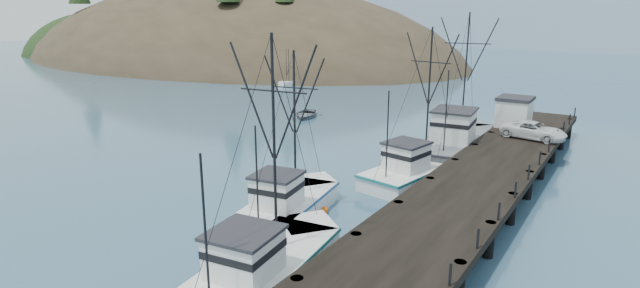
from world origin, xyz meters
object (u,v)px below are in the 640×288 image
Objects in this scene: trawler_mid at (289,204)px; trawler_far at (417,169)px; pier_shed at (514,111)px; work_vessel at (457,142)px; pickup_truck at (534,130)px; trawler_near at (265,265)px; motorboat at (306,117)px; pier at (491,169)px.

trawler_mid is 11.73m from trawler_far.
work_vessel is at bearing -120.11° from pier_shed.
pickup_truck is (10.40, 20.87, 1.92)m from trawler_mid.
trawler_near is 25.88m from work_vessel.
trawler_far is 24.76m from motorboat.
pier is at bearing 72.49° from trawler_near.
work_vessel reaches higher than pier.
pier is 5.43m from trawler_far.
trawler_near is 2.28× the size of pickup_truck.
pickup_truck reaches higher than motorboat.
pier is at bearing -177.82° from pickup_truck.
pickup_truck is (1.01, 9.49, 1.04)m from pier.
trawler_mid is at bearing -110.13° from trawler_far.
trawler_near is at bearing -91.92° from work_vessel.
trawler_mid is 23.39m from pickup_truck.
trawler_near is 1.12× the size of trawler_mid.
work_vessel is 7.09m from pier_shed.
trawler_near reaches higher than pier.
trawler_near is at bearing 174.53° from pickup_truck.
work_vessel reaches higher than trawler_far.
pier is 13.66m from pier_shed.
trawler_far reaches higher than trawler_mid.
pier_shed is 4.75m from pickup_truck.
trawler_near is (-5.75, -18.22, -0.87)m from pier.
trawler_far is at bearing -56.65° from motorboat.
work_vessel is at bearing -38.32° from motorboat.
trawler_far is at bearing 69.87° from trawler_mid.
pier is at bearing -83.64° from pier_shed.
motorboat is (-20.20, 14.30, -0.82)m from trawler_far.
pickup_truck is (6.75, 27.71, 1.91)m from trawler_near.
trawler_near reaches higher than pier_shed.
pier is 3.74× the size of trawler_far.
pier is at bearing -49.97° from motorboat.
pickup_truck is at bearing 57.15° from trawler_far.
trawler_mid is at bearing -107.62° from pier_shed.
work_vessel is 21.65m from motorboat.
trawler_far is (-5.35, -0.36, -0.87)m from pier.
motorboat is (-26.56, 4.45, -2.73)m from pickup_truck.
trawler_far is 2.30× the size of motorboat.
motorboat is (-24.05, 0.48, -3.42)m from pier_shed.
motorboat is at bearing 178.86° from pier_shed.
pier is 29.16m from motorboat.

